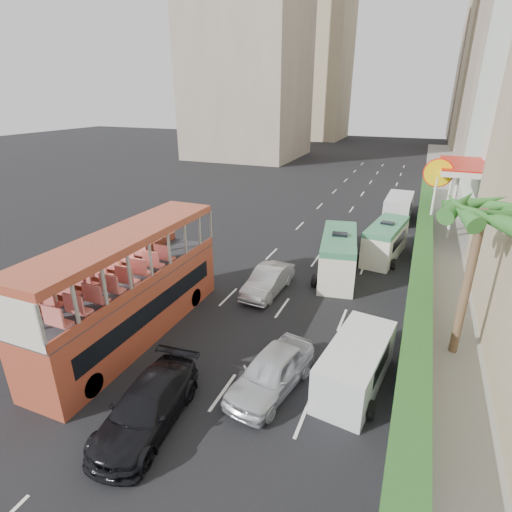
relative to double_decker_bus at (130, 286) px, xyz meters
The scene contains 17 objects.
ground_plane 6.51m from the double_decker_bus, ahead, with size 200.00×200.00×0.00m, color black.
double_decker_bus is the anchor object (origin of this frame).
car_silver_lane_a 8.11m from the double_decker_bus, 56.56° to the left, with size 1.55×4.45×1.47m, color silver.
car_silver_lane_b 7.74m from the double_decker_bus, ahead, with size 1.85×4.61×1.57m, color silver.
car_black 6.41m from the double_decker_bus, 48.06° to the right, with size 2.07×5.08×1.47m, color black.
van_asset 16.14m from the double_decker_bus, 65.08° to the left, with size 2.40×5.20×1.45m, color silver.
minibus_near 12.64m from the double_decker_bus, 53.85° to the left, with size 2.00×6.01×2.67m, color silver.
minibus_far 17.47m from the double_decker_bus, 55.72° to the left, with size 1.83×5.48×2.43m, color silver.
panel_van_near 10.28m from the double_decker_bus, ahead, with size 1.89×4.72×1.89m, color silver.
panel_van_far 26.34m from the double_decker_bus, 67.71° to the left, with size 2.12×5.31×2.12m, color silver.
sidewalk 29.26m from the double_decker_bus, 59.04° to the left, with size 6.00×120.00×0.18m, color #99968C.
kerb_wall 18.66m from the double_decker_bus, 48.93° to the left, with size 0.30×44.00×1.00m, color silver.
hedge 18.60m from the double_decker_bus, 48.93° to the left, with size 1.10×44.00×0.70m, color #2D6626.
palm_tree 14.39m from the double_decker_bus, 16.16° to the left, with size 0.36×0.36×6.40m, color brown.
shell_station 28.02m from the double_decker_bus, 55.18° to the left, with size 6.50×8.00×5.50m, color silver.
tower_far_b 107.94m from the double_decker_bus, 77.53° to the left, with size 14.00×14.00×40.00m, color tan.
tower_left_b 93.68m from the double_decker_bus, 100.08° to the left, with size 16.00×16.00×46.00m, color tan.
Camera 1 is at (5.41, -12.75, 10.62)m, focal length 28.00 mm.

